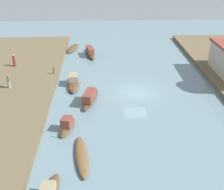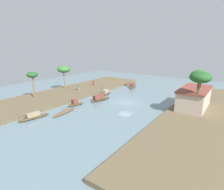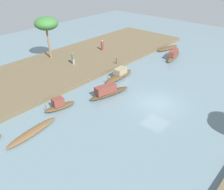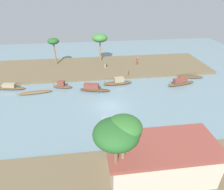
# 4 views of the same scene
# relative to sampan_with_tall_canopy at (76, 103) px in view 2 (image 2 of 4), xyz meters

# --- Properties ---
(river_water) EXTENTS (72.08, 72.08, 0.00)m
(river_water) POSITION_rel_sampan_with_tall_canopy_xyz_m (-7.21, 6.72, -0.43)
(river_water) COLOR slate
(river_water) RESTS_ON ground
(riverbank_left) EXTENTS (42.88, 11.63, 0.51)m
(riverbank_left) POSITION_rel_sampan_with_tall_canopy_xyz_m (-7.21, -7.88, -0.18)
(riverbank_left) COLOR brown
(riverbank_left) RESTS_ON ground
(riverbank_right) EXTENTS (42.88, 11.63, 0.51)m
(riverbank_right) POSITION_rel_sampan_with_tall_canopy_xyz_m (-7.21, 21.32, -0.18)
(riverbank_right) COLOR brown
(riverbank_right) RESTS_ON ground
(sampan_with_tall_canopy) EXTENTS (3.33, 1.56, 1.22)m
(sampan_with_tall_canopy) POSITION_rel_sampan_with_tall_canopy_xyz_m (0.00, 0.00, 0.00)
(sampan_with_tall_canopy) COLOR brown
(sampan_with_tall_canopy) RESTS_ON river_water
(sampan_upstream_small) EXTENTS (5.24, 1.53, 0.37)m
(sampan_upstream_small) POSITION_rel_sampan_with_tall_canopy_xyz_m (4.02, 1.41, -0.24)
(sampan_upstream_small) COLOR brown
(sampan_upstream_small) RESTS_ON river_water
(sampan_downstream_large) EXTENTS (4.92, 1.75, 1.00)m
(sampan_downstream_large) POSITION_rel_sampan_with_tall_canopy_xyz_m (8.37, -0.56, -0.06)
(sampan_downstream_large) COLOR brown
(sampan_downstream_large) RESTS_ON river_water
(sampan_midstream) EXTENTS (5.06, 2.03, 1.30)m
(sampan_midstream) POSITION_rel_sampan_with_tall_canopy_xyz_m (-5.09, 1.83, 0.08)
(sampan_midstream) COLOR #47331E
(sampan_midstream) RESTS_ON river_water
(sampan_foreground) EXTENTS (4.76, 2.10, 0.37)m
(sampan_foreground) POSITION_rel_sampan_with_tall_canopy_xyz_m (-23.05, -1.19, -0.25)
(sampan_foreground) COLOR brown
(sampan_foreground) RESTS_ON river_water
(sampan_open_hull) EXTENTS (5.02, 1.49, 1.22)m
(sampan_open_hull) POSITION_rel_sampan_with_tall_canopy_xyz_m (-9.39, -0.13, -0.01)
(sampan_open_hull) COLOR brown
(sampan_open_hull) RESTS_ON river_water
(sampan_near_left_bank) EXTENTS (5.31, 1.97, 1.28)m
(sampan_near_left_bank) POSITION_rel_sampan_with_tall_canopy_xyz_m (-19.92, 1.52, 0.07)
(sampan_near_left_bank) COLOR brown
(sampan_near_left_bank) RESTS_ON river_water
(person_on_near_bank) EXTENTS (0.42, 0.33, 1.58)m
(person_on_near_bank) POSITION_rel_sampan_with_tall_canopy_xyz_m (-7.86, -6.84, 0.81)
(person_on_near_bank) COLOR gray
(person_on_near_bank) RESTS_ON riverbank_left
(person_by_mooring) EXTENTS (0.46, 0.46, 1.55)m
(person_by_mooring) POSITION_rel_sampan_with_tall_canopy_xyz_m (-14.58, -7.85, 0.70)
(person_by_mooring) COLOR brown
(person_by_mooring) RESTS_ON riverbank_left
(mooring_post) EXTENTS (0.14, 0.14, 0.83)m
(mooring_post) POSITION_rel_sampan_with_tall_canopy_xyz_m (-11.71, -2.59, 0.50)
(mooring_post) COLOR #4C3823
(mooring_post) RESTS_ON riverbank_left
(palm_tree_left_near) EXTENTS (3.17, 3.17, 5.73)m
(palm_tree_left_near) POSITION_rel_sampan_with_tall_canopy_xyz_m (-7.26, -11.16, 4.89)
(palm_tree_left_near) COLOR #7F6647
(palm_tree_left_near) RESTS_ON riverbank_left
(palm_tree_left_far) EXTENTS (2.22, 2.22, 5.36)m
(palm_tree_left_far) POSITION_rel_sampan_with_tall_canopy_xyz_m (1.98, -10.08, 4.69)
(palm_tree_left_far) COLOR #7F6647
(palm_tree_left_far) RESTS_ON riverbank_left
(palm_tree_right_tall) EXTENTS (2.48, 2.48, 6.98)m
(palm_tree_right_tall) POSITION_rel_sampan_with_tall_canopy_xyz_m (-6.58, 19.84, 6.21)
(palm_tree_right_tall) COLOR #7F6647
(palm_tree_right_tall) RESTS_ON riverbank_right
(palm_tree_right_short) EXTENTS (3.13, 3.13, 6.86)m
(palm_tree_right_short) POSITION_rel_sampan_with_tall_canopy_xyz_m (-6.02, 20.10, 6.00)
(palm_tree_right_short) COLOR brown
(palm_tree_right_short) RESTS_ON riverbank_right
(riverside_building) EXTENTS (9.11, 4.44, 3.44)m
(riverside_building) POSITION_rel_sampan_with_tall_canopy_xyz_m (-10.03, 18.87, 1.82)
(riverside_building) COLOR #C6B29E
(riverside_building) RESTS_ON riverbank_right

